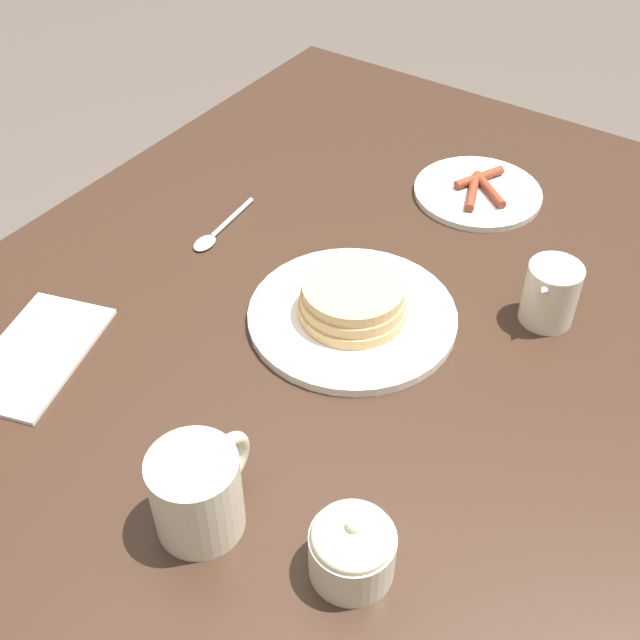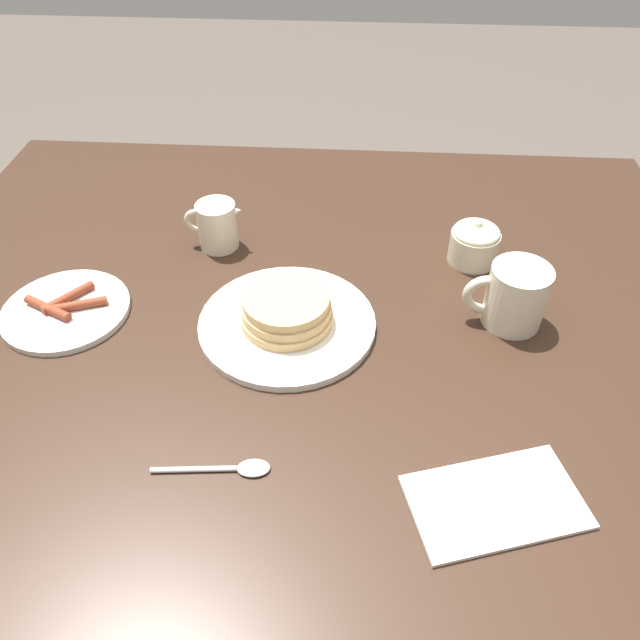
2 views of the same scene
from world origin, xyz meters
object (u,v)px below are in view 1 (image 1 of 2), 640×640
object	(u,v)px
coffee_mug	(202,493)
sugar_bowl	(352,548)
spoon	(215,233)
napkin	(36,354)
pancake_plate	(353,308)
side_plate_bacon	(478,192)
creamer_pitcher	(551,292)

from	to	relation	value
coffee_mug	sugar_bowl	world-z (taller)	coffee_mug
spoon	napkin	bearing A→B (deg)	175.54
pancake_plate	napkin	size ratio (longest dim) A/B	1.20
side_plate_bacon	creamer_pitcher	bearing A→B (deg)	-136.47
creamer_pitcher	napkin	world-z (taller)	creamer_pitcher
sugar_bowl	creamer_pitcher	bearing A→B (deg)	-1.90
pancake_plate	creamer_pitcher	xyz separation A→B (m)	(0.14, -0.20, 0.02)
sugar_bowl	spoon	distance (m)	0.56
coffee_mug	spoon	xyz separation A→B (m)	(0.37, 0.30, -0.05)
pancake_plate	coffee_mug	distance (m)	0.34
creamer_pitcher	napkin	xyz separation A→B (m)	(-0.41, 0.48, -0.04)
side_plate_bacon	napkin	size ratio (longest dim) A/B	0.88
pancake_plate	side_plate_bacon	xyz separation A→B (m)	(0.34, -0.01, -0.01)
coffee_mug	spoon	bearing A→B (deg)	38.66
pancake_plate	coffee_mug	world-z (taller)	coffee_mug
coffee_mug	creamer_pitcher	distance (m)	0.50
side_plate_bacon	creamer_pitcher	world-z (taller)	creamer_pitcher
sugar_bowl	napkin	bearing A→B (deg)	86.90
side_plate_bacon	napkin	distance (m)	0.68
coffee_mug	side_plate_bacon	bearing A→B (deg)	2.66
pancake_plate	coffee_mug	size ratio (longest dim) A/B	2.16
side_plate_bacon	sugar_bowl	distance (m)	0.66
napkin	creamer_pitcher	bearing A→B (deg)	-49.73
side_plate_bacon	creamer_pitcher	xyz separation A→B (m)	(-0.20, -0.19, 0.04)
coffee_mug	napkin	size ratio (longest dim) A/B	0.56
spoon	coffee_mug	bearing A→B (deg)	-141.34
pancake_plate	napkin	bearing A→B (deg)	133.70
pancake_plate	sugar_bowl	distance (m)	0.35
pancake_plate	side_plate_bacon	world-z (taller)	pancake_plate
side_plate_bacon	sugar_bowl	xyz separation A→B (m)	(-0.64, -0.18, 0.03)
coffee_mug	napkin	bearing A→B (deg)	78.92
side_plate_bacon	creamer_pitcher	size ratio (longest dim) A/B	1.85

